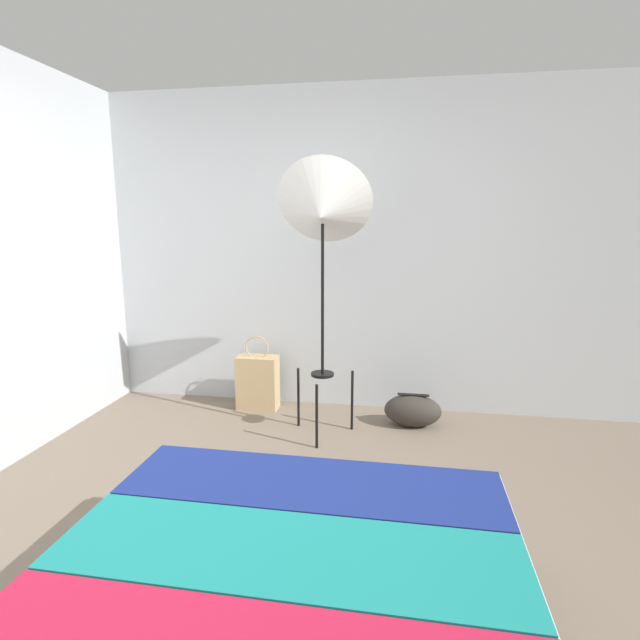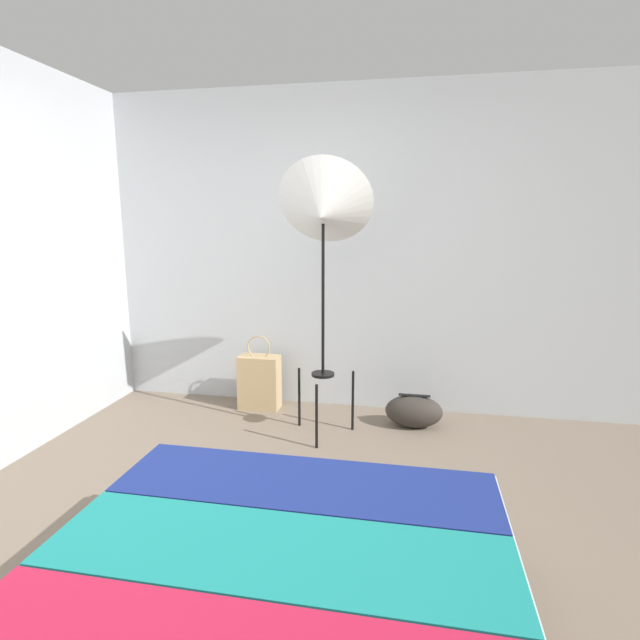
{
  "view_description": "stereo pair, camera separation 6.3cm",
  "coord_description": "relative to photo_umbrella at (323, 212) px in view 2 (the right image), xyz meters",
  "views": [
    {
      "loc": [
        0.7,
        -1.94,
        1.54
      ],
      "look_at": [
        0.15,
        1.3,
        0.9
      ],
      "focal_mm": 28.0,
      "sensor_mm": 36.0,
      "label": 1
    },
    {
      "loc": [
        0.76,
        -1.92,
        1.54
      ],
      "look_at": [
        0.15,
        1.3,
        0.9
      ],
      "focal_mm": 28.0,
      "sensor_mm": 36.0,
      "label": 2
    }
  ],
  "objects": [
    {
      "name": "tote_bag",
      "position": [
        -0.62,
        0.42,
        -1.38
      ],
      "size": [
        0.34,
        0.18,
        0.63
      ],
      "color": "tan",
      "rests_on": "ground_plane"
    },
    {
      "name": "photo_umbrella",
      "position": [
        0.0,
        0.0,
        0.0
      ],
      "size": [
        0.67,
        0.54,
        1.98
      ],
      "color": "black",
      "rests_on": "ground_plane"
    },
    {
      "name": "ground_plane",
      "position": [
        -0.13,
        -1.48,
        -1.61
      ],
      "size": [
        14.0,
        14.0,
        0.0
      ],
      "primitive_type": "plane",
      "color": "#756656"
    },
    {
      "name": "wall_back",
      "position": [
        -0.13,
        0.65,
        -0.31
      ],
      "size": [
        8.0,
        0.05,
        2.6
      ],
      "color": "#B7BCC1",
      "rests_on": "ground_plane"
    },
    {
      "name": "wall_side_left",
      "position": [
        -1.93,
        -0.48,
        -0.31
      ],
      "size": [
        0.05,
        8.0,
        2.6
      ],
      "color": "#B7BCC1",
      "rests_on": "ground_plane"
    },
    {
      "name": "duffel_bag",
      "position": [
        0.66,
        0.26,
        -1.49
      ],
      "size": [
        0.43,
        0.25,
        0.26
      ],
      "color": "#332D28",
      "rests_on": "ground_plane"
    }
  ]
}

